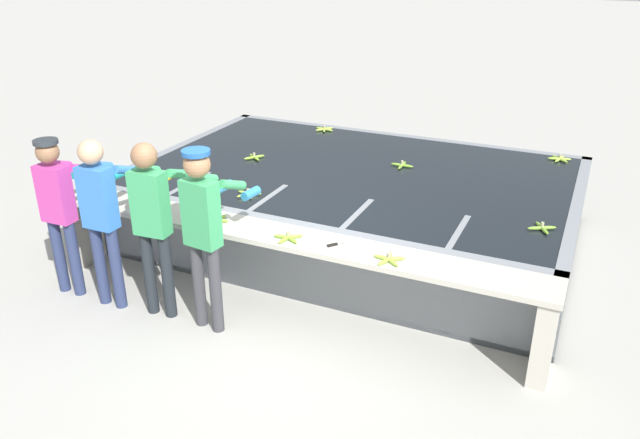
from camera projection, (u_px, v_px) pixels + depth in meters
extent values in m
plane|color=#A3A099|center=(268.00, 321.00, 5.92)|extent=(80.00, 80.00, 0.00)
cube|color=gray|center=(353.00, 231.00, 7.68)|extent=(5.07, 3.38, 0.06)
cube|color=gray|center=(292.00, 260.00, 6.17)|extent=(5.07, 0.12, 0.83)
cube|color=gray|center=(396.00, 163.00, 8.88)|extent=(5.07, 0.12, 0.83)
cube|color=gray|center=(185.00, 173.00, 8.47)|extent=(0.12, 3.38, 0.83)
cube|color=gray|center=(571.00, 240.00, 6.58)|extent=(0.12, 3.38, 0.83)
cube|color=black|center=(353.00, 200.00, 7.52)|extent=(4.83, 3.14, 0.76)
cube|color=gray|center=(192.00, 217.00, 7.14)|extent=(0.06, 0.80, 0.83)
cube|color=gray|center=(270.00, 233.00, 6.75)|extent=(0.06, 0.80, 0.83)
cube|color=gray|center=(357.00, 250.00, 6.36)|extent=(0.06, 0.80, 0.83)
cube|color=gray|center=(455.00, 270.00, 5.97)|extent=(0.06, 0.80, 0.83)
cube|color=#B7B2A3|center=(277.00, 235.00, 5.78)|extent=(5.07, 0.45, 0.05)
cube|color=#B7B2A3|center=(84.00, 230.00, 6.88)|extent=(0.16, 0.41, 0.78)
cube|color=#B7B2A3|center=(545.00, 336.00, 5.02)|extent=(0.16, 0.41, 0.78)
cylinder|color=navy|center=(59.00, 255.00, 6.30)|extent=(0.11, 0.11, 0.80)
cylinder|color=navy|center=(75.00, 259.00, 6.23)|extent=(0.11, 0.11, 0.80)
cube|color=#BC388E|center=(55.00, 194.00, 5.99)|extent=(0.32, 0.18, 0.57)
sphere|color=#896042|center=(47.00, 152.00, 5.81)|extent=(0.22, 0.22, 0.22)
cylinder|color=#282D33|center=(45.00, 142.00, 5.77)|extent=(0.23, 0.23, 0.04)
cylinder|color=#BC388E|center=(58.00, 164.00, 6.17)|extent=(0.09, 0.31, 0.18)
cylinder|color=teal|center=(79.00, 172.00, 6.45)|extent=(0.09, 0.20, 0.08)
cylinder|color=#BC388E|center=(83.00, 169.00, 6.06)|extent=(0.09, 0.31, 0.18)
cylinder|color=teal|center=(104.00, 176.00, 6.33)|extent=(0.09, 0.20, 0.08)
cylinder|color=navy|center=(100.00, 264.00, 6.07)|extent=(0.11, 0.11, 0.84)
cylinder|color=navy|center=(116.00, 268.00, 6.00)|extent=(0.11, 0.11, 0.84)
cube|color=blue|center=(97.00, 198.00, 5.74)|extent=(0.32, 0.17, 0.60)
sphere|color=tan|center=(90.00, 152.00, 5.56)|extent=(0.23, 0.23, 0.23)
cylinder|color=blue|center=(100.00, 165.00, 5.92)|extent=(0.08, 0.31, 0.18)
cylinder|color=teal|center=(120.00, 174.00, 6.20)|extent=(0.09, 0.20, 0.08)
cylinder|color=blue|center=(126.00, 170.00, 5.80)|extent=(0.08, 0.31, 0.18)
cylinder|color=teal|center=(146.00, 178.00, 6.08)|extent=(0.09, 0.20, 0.08)
cylinder|color=#1E2328|center=(149.00, 273.00, 5.91)|extent=(0.11, 0.11, 0.85)
cylinder|color=#1E2328|center=(167.00, 276.00, 5.84)|extent=(0.11, 0.11, 0.85)
cube|color=#38995B|center=(150.00, 203.00, 5.58)|extent=(0.33, 0.19, 0.60)
sphere|color=#896042|center=(144.00, 156.00, 5.40)|extent=(0.23, 0.23, 0.23)
cylinder|color=#38995B|center=(148.00, 170.00, 5.76)|extent=(0.10, 0.31, 0.18)
cylinder|color=gold|center=(165.00, 178.00, 6.04)|extent=(0.10, 0.21, 0.08)
cylinder|color=#38995B|center=(178.00, 174.00, 5.65)|extent=(0.10, 0.31, 0.18)
cylinder|color=gold|center=(194.00, 182.00, 5.94)|extent=(0.10, 0.21, 0.08)
cylinder|color=#38383D|center=(199.00, 284.00, 5.71)|extent=(0.11, 0.11, 0.85)
cylinder|color=#38383D|center=(216.00, 290.00, 5.62)|extent=(0.11, 0.11, 0.85)
cube|color=#38995B|center=(201.00, 214.00, 5.37)|extent=(0.34, 0.21, 0.60)
sphere|color=#9E704C|center=(197.00, 164.00, 5.19)|extent=(0.23, 0.23, 0.23)
cylinder|color=#1E5199|center=(196.00, 152.00, 5.14)|extent=(0.24, 0.24, 0.04)
cylinder|color=#38995B|center=(204.00, 178.00, 5.55)|extent=(0.12, 0.32, 0.18)
cylinder|color=teal|center=(224.00, 187.00, 5.81)|extent=(0.11, 0.21, 0.08)
cylinder|color=#38995B|center=(232.00, 185.00, 5.40)|extent=(0.12, 0.32, 0.18)
cylinder|color=teal|center=(251.00, 193.00, 5.66)|extent=(0.11, 0.21, 0.08)
ellipsoid|color=#75A333|center=(403.00, 164.00, 7.52)|extent=(0.04, 0.17, 0.04)
ellipsoid|color=#75A333|center=(398.00, 165.00, 7.50)|extent=(0.17, 0.04, 0.04)
ellipsoid|color=#75A333|center=(401.00, 167.00, 7.43)|extent=(0.04, 0.17, 0.04)
ellipsoid|color=#75A333|center=(406.00, 166.00, 7.45)|extent=(0.17, 0.04, 0.04)
cylinder|color=tan|center=(402.00, 162.00, 7.46)|extent=(0.03, 0.03, 0.04)
ellipsoid|color=#75A333|center=(540.00, 226.00, 5.89)|extent=(0.11, 0.17, 0.04)
ellipsoid|color=#75A333|center=(536.00, 228.00, 5.83)|extent=(0.17, 0.11, 0.04)
ellipsoid|color=#75A333|center=(544.00, 230.00, 5.79)|extent=(0.11, 0.17, 0.04)
ellipsoid|color=#75A333|center=(548.00, 228.00, 5.84)|extent=(0.17, 0.11, 0.04)
cylinder|color=tan|center=(542.00, 224.00, 5.82)|extent=(0.03, 0.03, 0.04)
ellipsoid|color=#9EC642|center=(324.00, 128.00, 8.97)|extent=(0.10, 0.17, 0.04)
ellipsoid|color=#9EC642|center=(321.00, 129.00, 8.95)|extent=(0.17, 0.06, 0.04)
ellipsoid|color=#9EC642|center=(321.00, 130.00, 8.89)|extent=(0.13, 0.16, 0.04)
ellipsoid|color=#9EC642|center=(324.00, 130.00, 8.87)|extent=(0.10, 0.17, 0.04)
ellipsoid|color=#9EC642|center=(328.00, 130.00, 8.89)|extent=(0.17, 0.06, 0.04)
ellipsoid|color=#9EC642|center=(328.00, 129.00, 8.94)|extent=(0.13, 0.16, 0.04)
cylinder|color=tan|center=(324.00, 127.00, 8.90)|extent=(0.03, 0.03, 0.04)
ellipsoid|color=#93BC3D|center=(203.00, 190.00, 6.73)|extent=(0.12, 0.16, 0.04)
ellipsoid|color=#93BC3D|center=(199.00, 189.00, 6.75)|extent=(0.11, 0.17, 0.04)
ellipsoid|color=#93BC3D|center=(194.00, 190.00, 6.72)|extent=(0.17, 0.04, 0.04)
ellipsoid|color=#93BC3D|center=(193.00, 192.00, 6.67)|extent=(0.12, 0.16, 0.04)
ellipsoid|color=#93BC3D|center=(197.00, 193.00, 6.65)|extent=(0.11, 0.17, 0.04)
ellipsoid|color=#93BC3D|center=(202.00, 192.00, 6.68)|extent=(0.17, 0.04, 0.04)
cylinder|color=tan|center=(198.00, 188.00, 6.69)|extent=(0.03, 0.03, 0.04)
ellipsoid|color=#9EC642|center=(563.00, 160.00, 7.65)|extent=(0.15, 0.15, 0.04)
ellipsoid|color=#9EC642|center=(564.00, 159.00, 7.69)|extent=(0.17, 0.08, 0.04)
ellipsoid|color=#9EC642|center=(561.00, 158.00, 7.73)|extent=(0.08, 0.17, 0.04)
ellipsoid|color=#9EC642|center=(557.00, 158.00, 7.74)|extent=(0.15, 0.15, 0.04)
ellipsoid|color=#9EC642|center=(555.00, 159.00, 7.70)|extent=(0.17, 0.08, 0.04)
ellipsoid|color=#9EC642|center=(558.00, 160.00, 7.66)|extent=(0.08, 0.17, 0.04)
cylinder|color=tan|center=(560.00, 156.00, 7.68)|extent=(0.03, 0.03, 0.04)
ellipsoid|color=#7FAD33|center=(256.00, 158.00, 7.71)|extent=(0.16, 0.13, 0.04)
ellipsoid|color=#7FAD33|center=(258.00, 157.00, 7.78)|extent=(0.13, 0.16, 0.04)
ellipsoid|color=#7FAD33|center=(252.00, 156.00, 7.80)|extent=(0.16, 0.13, 0.04)
ellipsoid|color=#7FAD33|center=(250.00, 158.00, 7.73)|extent=(0.13, 0.16, 0.04)
cylinder|color=tan|center=(254.00, 154.00, 7.74)|extent=(0.03, 0.03, 0.04)
ellipsoid|color=#93BC3D|center=(244.00, 195.00, 6.60)|extent=(0.11, 0.17, 0.04)
ellipsoid|color=#93BC3D|center=(249.00, 196.00, 6.58)|extent=(0.14, 0.15, 0.04)
ellipsoid|color=#93BC3D|center=(253.00, 194.00, 6.63)|extent=(0.17, 0.11, 0.04)
ellipsoid|color=#93BC3D|center=(250.00, 192.00, 6.67)|extent=(0.06, 0.17, 0.04)
ellipsoid|color=#93BC3D|center=(244.00, 193.00, 6.65)|extent=(0.17, 0.06, 0.04)
cylinder|color=tan|center=(248.00, 191.00, 6.61)|extent=(0.03, 0.03, 0.04)
ellipsoid|color=#7FAD33|center=(215.00, 222.00, 5.95)|extent=(0.14, 0.15, 0.04)
ellipsoid|color=#7FAD33|center=(220.00, 220.00, 5.99)|extent=(0.17, 0.07, 0.04)
ellipsoid|color=#7FAD33|center=(219.00, 218.00, 6.04)|extent=(0.09, 0.17, 0.04)
ellipsoid|color=#7FAD33|center=(214.00, 217.00, 6.05)|extent=(0.14, 0.15, 0.04)
ellipsoid|color=#7FAD33|center=(209.00, 219.00, 6.01)|extent=(0.17, 0.07, 0.04)
ellipsoid|color=#7FAD33|center=(210.00, 221.00, 5.96)|extent=(0.09, 0.17, 0.04)
cylinder|color=tan|center=(214.00, 216.00, 5.99)|extent=(0.03, 0.03, 0.04)
ellipsoid|color=#93BC3D|center=(383.00, 258.00, 5.28)|extent=(0.17, 0.05, 0.04)
ellipsoid|color=#93BC3D|center=(385.00, 261.00, 5.22)|extent=(0.10, 0.17, 0.04)
ellipsoid|color=#93BC3D|center=(392.00, 262.00, 5.21)|extent=(0.15, 0.14, 0.04)
ellipsoid|color=#93BC3D|center=(395.00, 259.00, 5.26)|extent=(0.16, 0.12, 0.04)
ellipsoid|color=#93BC3D|center=(390.00, 256.00, 5.30)|extent=(0.08, 0.17, 0.04)
cylinder|color=tan|center=(389.00, 255.00, 5.24)|extent=(0.03, 0.03, 0.04)
ellipsoid|color=#7FAD33|center=(292.00, 240.00, 5.60)|extent=(0.17, 0.11, 0.04)
ellipsoid|color=#7FAD33|center=(294.00, 237.00, 5.65)|extent=(0.15, 0.14, 0.04)
ellipsoid|color=#7FAD33|center=(288.00, 235.00, 5.69)|extent=(0.10, 0.17, 0.04)
ellipsoid|color=#7FAD33|center=(282.00, 237.00, 5.65)|extent=(0.17, 0.06, 0.04)
ellipsoid|color=#7FAD33|center=(284.00, 240.00, 5.60)|extent=(0.07, 0.17, 0.04)
cylinder|color=tan|center=(288.00, 234.00, 5.62)|extent=(0.03, 0.03, 0.04)
cube|color=silver|center=(352.00, 240.00, 5.60)|extent=(0.15, 0.18, 0.00)
cube|color=black|center=(332.00, 245.00, 5.52)|extent=(0.08, 0.09, 0.02)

